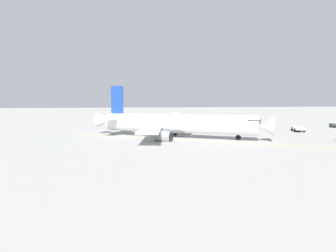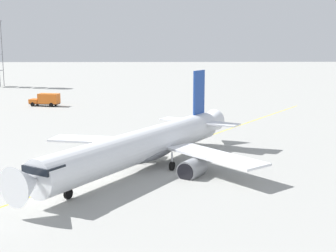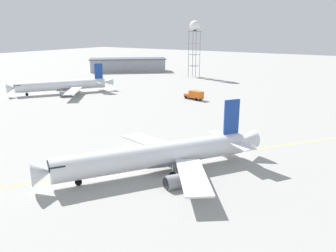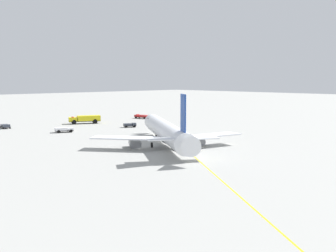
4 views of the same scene
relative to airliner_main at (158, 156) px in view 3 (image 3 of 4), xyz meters
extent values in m
plane|color=#9E9E99|center=(2.56, 2.53, -2.85)|extent=(600.00, 600.00, 0.00)
cylinder|color=white|center=(-0.42, 0.27, 0.21)|extent=(31.32, 22.10, 4.02)
cone|color=white|center=(-16.00, 10.27, 0.21)|extent=(4.59, 4.83, 3.82)
cone|color=white|center=(15.42, -9.90, 0.51)|extent=(5.21, 5.04, 3.42)
cube|color=black|center=(-14.15, 9.08, 1.11)|extent=(3.86, 4.17, 0.70)
ellipsoid|color=slate|center=(1.04, -0.67, -0.90)|extent=(12.45, 9.78, 2.21)
cube|color=#193D93|center=(12.41, -7.97, 5.47)|extent=(2.82, 1.93, 6.51)
cube|color=white|center=(10.50, -10.94, 1.01)|extent=(5.14, 6.00, 0.20)
cube|color=white|center=(14.32, -4.99, 1.01)|extent=(5.14, 6.00, 0.20)
cube|color=white|center=(-2.98, -8.64, -0.50)|extent=(13.39, 11.64, 0.28)
cube|color=white|center=(6.62, 6.31, -0.50)|extent=(7.09, 14.31, 0.28)
cylinder|color=gray|center=(-3.52, -5.85, -1.97)|extent=(4.07, 3.82, 2.44)
cylinder|color=black|center=(-4.94, -4.93, -1.97)|extent=(1.25, 1.83, 2.07)
cylinder|color=gray|center=(3.85, 5.63, -1.97)|extent=(4.07, 3.82, 2.44)
cylinder|color=black|center=(2.43, 6.54, -1.97)|extent=(1.25, 1.83, 2.07)
cylinder|color=#9EA0A5|center=(-11.50, 7.38, -1.40)|extent=(0.20, 0.20, 1.81)
cylinder|color=black|center=(-11.50, 7.38, -2.30)|extent=(1.09, 0.85, 1.10)
cylinder|color=#9EA0A5|center=(-0.80, -3.54, -1.40)|extent=(0.20, 0.20, 1.81)
cylinder|color=black|center=(-0.80, -3.54, -2.30)|extent=(1.09, 0.85, 1.10)
cylinder|color=#9EA0A5|center=(2.88, 2.20, -1.40)|extent=(0.20, 0.20, 1.81)
cylinder|color=black|center=(2.88, 2.20, -2.30)|extent=(1.09, 0.85, 1.10)
cylinder|color=white|center=(40.94, 73.97, 0.24)|extent=(29.56, 21.20, 3.68)
cone|color=white|center=(26.17, 83.69, 0.24)|extent=(4.43, 4.57, 3.50)
cone|color=white|center=(55.96, 64.08, 0.54)|extent=(5.06, 4.81, 3.13)
cube|color=black|center=(28.00, 82.48, 1.07)|extent=(3.73, 3.93, 0.70)
ellipsoid|color=slate|center=(42.32, 73.06, -0.77)|extent=(11.74, 9.30, 2.03)
cube|color=#193D93|center=(53.06, 65.99, 5.03)|extent=(2.80, 1.96, 5.89)
cube|color=white|center=(51.26, 63.26, 0.98)|extent=(4.96, 5.66, 0.20)
cube|color=white|center=(54.85, 68.72, 0.98)|extent=(4.96, 5.66, 0.20)
cube|color=white|center=(37.83, 63.92, -0.40)|extent=(15.33, 13.02, 0.28)
cube|color=white|center=(48.94, 80.80, -0.40)|extent=(7.68, 16.93, 0.28)
cylinder|color=gray|center=(37.30, 67.23, -1.85)|extent=(4.80, 4.29, 2.39)
cylinder|color=black|center=(35.51, 68.41, -1.85)|extent=(1.24, 1.78, 2.03)
cylinder|color=gray|center=(45.68, 79.98, -1.85)|extent=(4.80, 4.29, 2.39)
cylinder|color=black|center=(43.90, 81.15, -1.85)|extent=(1.24, 1.78, 2.03)
cylinder|color=#9EA0A5|center=(30.47, 80.86, -1.35)|extent=(0.20, 0.20, 1.90)
cylinder|color=black|center=(30.47, 80.86, -2.30)|extent=(1.08, 0.86, 1.10)
cylinder|color=#9EA0A5|center=(40.53, 70.35, -1.35)|extent=(0.20, 0.20, 1.90)
cylinder|color=black|center=(40.53, 70.35, -2.30)|extent=(1.08, 0.86, 1.10)
cylinder|color=#9EA0A5|center=(44.10, 75.77, -1.35)|extent=(0.20, 0.20, 1.90)
cylinder|color=black|center=(44.10, 75.77, -2.30)|extent=(1.08, 0.86, 1.10)
cube|color=#232326|center=(58.83, 26.08, -2.25)|extent=(3.75, 7.64, 0.20)
cube|color=orange|center=(59.40, 28.59, -1.65)|extent=(2.97, 2.72, 1.00)
cube|color=black|center=(59.63, 29.56, -1.50)|extent=(2.10, 0.56, 0.56)
cube|color=orange|center=(58.56, 24.91, -0.95)|extent=(3.58, 5.38, 2.40)
cylinder|color=black|center=(58.16, 28.87, -2.35)|extent=(0.50, 1.04, 1.00)
cylinder|color=black|center=(60.65, 28.30, -2.35)|extent=(0.50, 1.04, 1.00)
cylinder|color=black|center=(57.07, 24.07, -2.35)|extent=(0.50, 1.04, 1.00)
cylinder|color=black|center=(59.55, 23.50, -2.35)|extent=(0.50, 1.04, 1.00)
cylinder|color=slate|center=(112.15, 56.97, 8.38)|extent=(0.24, 0.24, 22.47)
cylinder|color=slate|center=(107.95, 56.97, 8.38)|extent=(0.24, 0.24, 22.47)
cylinder|color=slate|center=(107.95, 52.76, 8.38)|extent=(0.24, 0.24, 22.47)
cylinder|color=slate|center=(112.15, 52.76, 8.38)|extent=(0.24, 0.24, 22.47)
cube|color=slate|center=(110.05, 54.86, 2.76)|extent=(4.41, 4.41, 0.16)
cube|color=slate|center=(110.05, 54.86, 8.38)|extent=(4.41, 4.41, 0.16)
cube|color=slate|center=(110.05, 54.86, 14.00)|extent=(4.41, 4.41, 0.16)
cube|color=slate|center=(110.05, 54.86, 19.77)|extent=(5.01, 5.01, 0.30)
sphere|color=white|center=(110.05, 54.86, 22.47)|extent=(5.10, 5.10, 5.10)
cube|color=#999EA8|center=(109.39, 98.25, 0.65)|extent=(37.02, 39.67, 7.00)
cube|color=#4C515B|center=(109.39, 98.25, 4.39)|extent=(38.72, 41.36, 0.50)
cube|color=yellow|center=(2.43, 2.21, -2.85)|extent=(111.04, 77.37, 0.01)
camera|label=1|loc=(14.65, 62.02, 5.17)|focal=30.90mm
camera|label=2|loc=(-58.11, -1.74, 13.08)|focal=50.86mm
camera|label=3|loc=(-45.40, -32.18, 21.22)|focal=36.81mm
camera|label=4|loc=(58.55, -56.12, 11.34)|focal=41.47mm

